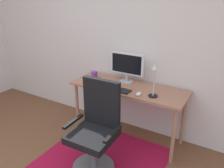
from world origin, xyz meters
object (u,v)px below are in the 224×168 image
computer_mouse (139,94)px  coffee_cup (94,75)px  desk (128,92)px  monitor (127,65)px  desk_lamp (154,77)px  cell_phone (91,83)px  keyboard (114,89)px  office_chair (96,134)px

computer_mouse → coffee_cup: bearing=165.6°
desk → coffee_cup: bearing=178.1°
monitor → desk_lamp: bearing=-28.5°
desk → monitor: 0.37m
coffee_cup → desk_lamp: desk_lamp is taller
cell_phone → desk_lamp: (0.87, 0.03, 0.24)m
computer_mouse → monitor: bearing=135.8°
computer_mouse → desk_lamp: 0.28m
desk → coffee_cup: size_ratio=14.59×
desk → keyboard: bearing=-120.6°
desk → computer_mouse: computer_mouse is taller
office_chair → cell_phone: bearing=127.0°
cell_phone → desk_lamp: bearing=-3.5°
keyboard → cell_phone: (-0.37, 0.02, -0.00)m
keyboard → office_chair: bearing=-81.8°
desk → keyboard: keyboard is taller
keyboard → desk: bearing=59.4°
monitor → keyboard: monitor is taller
keyboard → office_chair: size_ratio=0.41×
desk_lamp → office_chair: 0.92m
desk → keyboard: size_ratio=3.54×
keyboard → office_chair: 0.64m
keyboard → coffee_cup: size_ratio=4.12×
keyboard → computer_mouse: 0.34m
monitor → cell_phone: (-0.38, -0.30, -0.23)m
desk_lamp → cell_phone: bearing=-177.7°
monitor → desk_lamp: monitor is taller
desk_lamp → desk: bearing=161.8°
desk → office_chair: (-0.03, -0.72, -0.24)m
monitor → coffee_cup: (-0.46, -0.12, -0.19)m
office_chair → monitor: bearing=92.7°
coffee_cup → desk_lamp: bearing=-8.9°
coffee_cup → cell_phone: coffee_cup is taller
cell_phone → monitor: bearing=32.1°
desk → computer_mouse: 0.31m
keyboard → desk_lamp: size_ratio=1.08×
keyboard → computer_mouse: size_ratio=4.13×
desk → office_chair: size_ratio=1.45×
keyboard → desk_lamp: 0.55m
cell_phone → desk_lamp: 0.90m
keyboard → cell_phone: size_ratio=3.07×
computer_mouse → keyboard: bearing=180.0°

